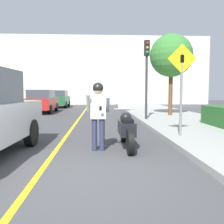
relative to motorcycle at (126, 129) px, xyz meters
name	(u,v)px	position (x,y,z in m)	size (l,w,h in m)	color
ground_plane	(70,175)	(-1.30, -2.27, -0.51)	(80.00, 80.00, 0.00)	#424244
sidewalk_curb	(219,133)	(3.50, 1.73, -0.43)	(4.40, 44.00, 0.16)	#9E9E99
road_center_line	(72,128)	(-1.90, 3.73, -0.51)	(0.12, 36.00, 0.01)	yellow
building_backdrop	(94,71)	(-1.30, 23.73, 3.60)	(28.00, 1.20, 8.21)	beige
motorcycle	(126,129)	(0.00, 0.00, 0.00)	(0.62, 2.33, 1.31)	black
person_biker	(98,109)	(-0.78, -0.36, 0.59)	(0.59, 0.48, 1.78)	#282D4C
crossing_sign	(181,81)	(1.82, 0.86, 1.37)	(0.91, 0.08, 2.86)	slate
traffic_light	(147,65)	(1.65, 5.73, 2.38)	(0.26, 0.30, 3.95)	#2D2D30
street_tree	(171,56)	(3.52, 7.86, 3.14)	(2.52, 2.52, 4.78)	brown
parked_car_red	(42,101)	(-4.94, 11.67, 0.35)	(1.88, 4.20, 1.68)	black
parked_car_green	(59,99)	(-4.69, 17.84, 0.35)	(1.88, 4.20, 1.68)	black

